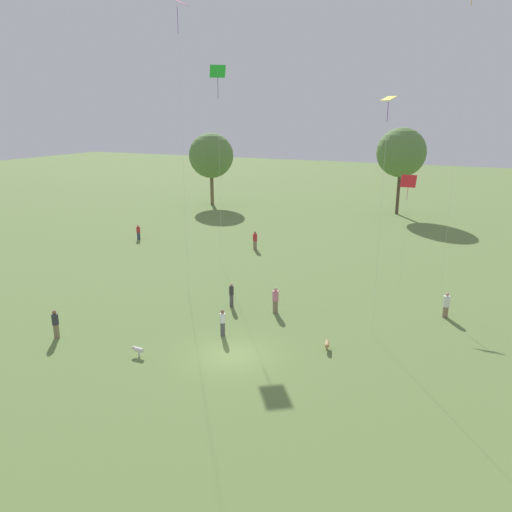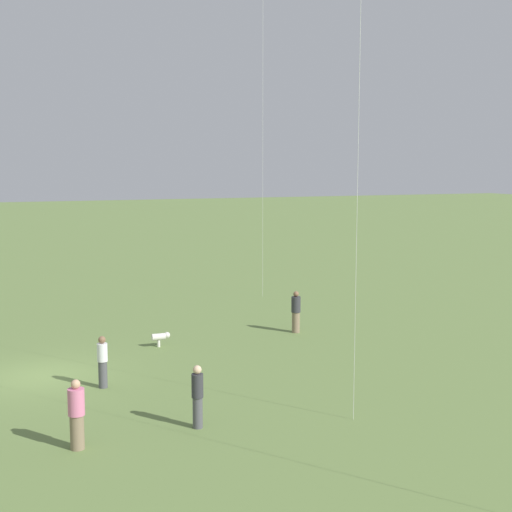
% 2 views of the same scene
% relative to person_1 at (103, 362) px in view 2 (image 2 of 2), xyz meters
% --- Properties ---
extents(ground_plane, '(240.00, 240.00, 0.00)m').
position_rel_person_1_xyz_m(ground_plane, '(1.73, -2.04, -0.87)').
color(ground_plane, olive).
extents(person_1, '(0.45, 0.45, 1.72)m').
position_rel_person_1_xyz_m(person_1, '(0.00, 0.00, 0.00)').
color(person_1, '#4C4C51').
rests_on(person_1, ground_plane).
extents(person_3, '(0.55, 0.55, 1.81)m').
position_rel_person_1_xyz_m(person_3, '(-9.09, -4.62, 0.03)').
color(person_3, '#847056').
rests_on(person_3, ground_plane).
extents(person_5, '(0.60, 0.60, 1.83)m').
position_rel_person_1_xyz_m(person_5, '(1.49, 4.83, 0.04)').
color(person_5, '#847056').
rests_on(person_5, ground_plane).
extents(person_6, '(0.43, 0.43, 1.77)m').
position_rel_person_1_xyz_m(person_6, '(-1.80, 4.57, 0.03)').
color(person_6, '#4C4C51').
rests_on(person_6, ground_plane).
extents(dog_0, '(0.74, 0.28, 0.57)m').
position_rel_person_1_xyz_m(dog_0, '(-3.06, -4.44, -0.47)').
color(dog_0, silver).
rests_on(dog_0, ground_plane).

